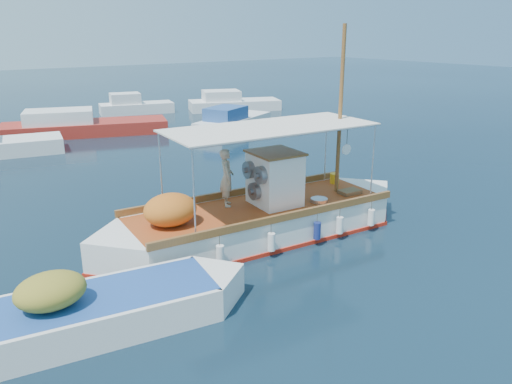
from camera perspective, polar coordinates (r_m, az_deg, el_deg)
ground at (r=15.96m, az=2.53°, el=-5.09°), size 160.00×160.00×0.00m
fishing_caique at (r=15.74m, az=0.25°, el=-3.11°), size 10.93×3.65×6.68m
dinghy at (r=11.74m, az=-17.93°, el=-13.13°), size 7.02×2.71×1.73m
bg_boat_n at (r=33.28m, az=-19.45°, el=7.03°), size 10.31×5.70×1.80m
bg_boat_ne at (r=32.97m, az=-2.75°, el=7.94°), size 6.80×4.88×1.80m
bg_boat_e at (r=41.45m, az=-2.79°, el=10.02°), size 7.72×5.02×1.80m
bg_boat_far_n at (r=40.80m, az=-13.73°, el=9.41°), size 5.88×3.22×1.80m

